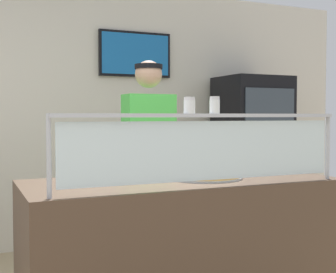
% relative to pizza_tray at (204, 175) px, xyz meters
% --- Properties ---
extents(shop_rear_unit, '(6.28, 0.13, 2.70)m').
position_rel_pizza_tray_xyz_m(shop_rear_unit, '(-0.15, 2.23, 0.39)').
color(shop_rear_unit, silver).
rests_on(shop_rear_unit, ground).
extents(serving_counter, '(1.88, 0.79, 0.95)m').
position_rel_pizza_tray_xyz_m(serving_counter, '(-0.16, 0.00, -0.49)').
color(serving_counter, '#4C3828').
rests_on(serving_counter, ground).
extents(sneeze_guard, '(1.70, 0.06, 0.40)m').
position_rel_pizza_tray_xyz_m(sneeze_guard, '(-0.16, -0.33, 0.24)').
color(sneeze_guard, '#B2B5BC').
rests_on(sneeze_guard, serving_counter).
extents(pizza_tray, '(0.48, 0.48, 0.04)m').
position_rel_pizza_tray_xyz_m(pizza_tray, '(0.00, 0.00, 0.00)').
color(pizza_tray, '#9EA0A8').
rests_on(pizza_tray, serving_counter).
extents(pizza_server, '(0.15, 0.29, 0.01)m').
position_rel_pizza_tray_xyz_m(pizza_server, '(0.00, -0.02, 0.02)').
color(pizza_server, '#ADAFB7').
rests_on(pizza_server, pizza_tray).
extents(parmesan_shaker, '(0.06, 0.06, 0.09)m').
position_rel_pizza_tray_xyz_m(parmesan_shaker, '(-0.27, -0.33, 0.42)').
color(parmesan_shaker, white).
rests_on(parmesan_shaker, sneeze_guard).
extents(pepper_flake_shaker, '(0.06, 0.06, 0.09)m').
position_rel_pizza_tray_xyz_m(pepper_flake_shaker, '(-0.12, -0.33, 0.42)').
color(pepper_flake_shaker, white).
rests_on(pepper_flake_shaker, sneeze_guard).
extents(worker_figure, '(0.41, 0.50, 1.76)m').
position_rel_pizza_tray_xyz_m(worker_figure, '(-0.05, 0.79, 0.04)').
color(worker_figure, '#23232D').
rests_on(worker_figure, ground).
extents(drink_fridge, '(0.71, 0.66, 1.76)m').
position_rel_pizza_tray_xyz_m(drink_fridge, '(1.56, 1.78, -0.08)').
color(drink_fridge, black).
rests_on(drink_fridge, ground).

